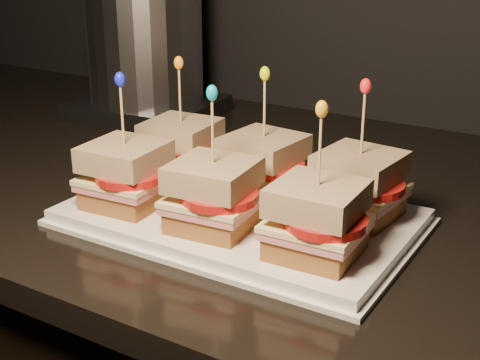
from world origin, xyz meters
The scene contains 48 objects.
granite_slab centered at (-0.09, 1.64, 0.89)m, with size 2.38×0.75×0.03m, color black.
platter centered at (0.03, 1.49, 0.92)m, with size 0.39×0.24×0.02m, color white.
platter_rim centered at (0.03, 1.49, 0.91)m, with size 0.40×0.25×0.01m, color white.
sandwich_0_bread_bot centered at (-0.09, 1.55, 0.94)m, with size 0.08×0.08×0.02m, color brown.
sandwich_0_ham centered at (-0.09, 1.55, 0.96)m, with size 0.09×0.09×0.01m, color #C66562.
sandwich_0_cheese centered at (-0.09, 1.55, 0.96)m, with size 0.09×0.09×0.01m, color #FFE79D.
sandwich_0_tomato centered at (-0.08, 1.54, 0.97)m, with size 0.08×0.08×0.01m, color #B41714.
sandwich_0_bread_top centered at (-0.09, 1.55, 0.99)m, with size 0.08×0.08×0.03m, color #512A0D.
sandwich_0_pick centered at (-0.09, 1.55, 1.03)m, with size 0.00×0.00×0.09m, color tan.
sandwich_0_frill centered at (-0.09, 1.55, 1.08)m, with size 0.01×0.01×0.02m, color orange.
sandwich_1_bread_bot centered at (0.03, 1.55, 0.94)m, with size 0.08×0.08×0.02m, color brown.
sandwich_1_ham centered at (0.03, 1.55, 0.96)m, with size 0.09×0.09×0.01m, color #C66562.
sandwich_1_cheese centered at (0.03, 1.55, 0.96)m, with size 0.09×0.09×0.01m, color #FFE79D.
sandwich_1_tomato centered at (0.05, 1.54, 0.97)m, with size 0.08×0.08×0.01m, color #B41714.
sandwich_1_bread_top centered at (0.03, 1.55, 0.99)m, with size 0.08×0.08×0.03m, color #512A0D.
sandwich_1_pick centered at (0.03, 1.55, 1.03)m, with size 0.00×0.00×0.09m, color tan.
sandwich_1_frill centered at (0.03, 1.55, 1.08)m, with size 0.01×0.01×0.02m, color #DDE70A.
sandwich_2_bread_bot centered at (0.16, 1.55, 0.94)m, with size 0.08×0.08×0.02m, color brown.
sandwich_2_ham centered at (0.16, 1.55, 0.96)m, with size 0.09×0.09×0.01m, color #C66562.
sandwich_2_cheese centered at (0.16, 1.55, 0.96)m, with size 0.09×0.09×0.01m, color #FFE79D.
sandwich_2_tomato centered at (0.17, 1.54, 0.97)m, with size 0.08×0.08×0.01m, color #B41714.
sandwich_2_bread_top centered at (0.16, 1.55, 0.99)m, with size 0.08×0.08×0.03m, color #512A0D.
sandwich_2_pick centered at (0.16, 1.55, 1.03)m, with size 0.00×0.00×0.09m, color tan.
sandwich_2_frill centered at (0.16, 1.55, 1.08)m, with size 0.01×0.01×0.02m, color red.
sandwich_3_bread_bot centered at (-0.09, 1.44, 0.94)m, with size 0.08×0.08×0.02m, color brown.
sandwich_3_ham centered at (-0.09, 1.44, 0.96)m, with size 0.09×0.09×0.01m, color #C66562.
sandwich_3_cheese centered at (-0.09, 1.44, 0.96)m, with size 0.09×0.09×0.01m, color #FFE79D.
sandwich_3_tomato centered at (-0.08, 1.43, 0.97)m, with size 0.08×0.08×0.01m, color #B41714.
sandwich_3_bread_top centered at (-0.09, 1.44, 0.99)m, with size 0.08×0.08×0.03m, color #512A0D.
sandwich_3_pick centered at (-0.09, 1.44, 1.03)m, with size 0.00×0.00×0.09m, color tan.
sandwich_3_frill centered at (-0.09, 1.44, 1.08)m, with size 0.01×0.01×0.02m, color #151DD7.
sandwich_4_bread_bot centered at (0.03, 1.44, 0.94)m, with size 0.08×0.08×0.02m, color brown.
sandwich_4_ham centered at (0.03, 1.44, 0.96)m, with size 0.09×0.09×0.01m, color #C66562.
sandwich_4_cheese centered at (0.03, 1.44, 0.96)m, with size 0.09×0.09×0.01m, color #FFE79D.
sandwich_4_tomato centered at (0.05, 1.43, 0.97)m, with size 0.08×0.08×0.01m, color #B41714.
sandwich_4_bread_top centered at (0.03, 1.44, 0.99)m, with size 0.08×0.08×0.03m, color #512A0D.
sandwich_4_pick centered at (0.03, 1.44, 1.03)m, with size 0.00×0.00×0.09m, color tan.
sandwich_4_frill centered at (0.03, 1.44, 1.08)m, with size 0.01×0.01×0.02m, color #0D9AB5.
sandwich_5_bread_bot centered at (0.16, 1.44, 0.94)m, with size 0.08×0.08×0.02m, color brown.
sandwich_5_ham centered at (0.16, 1.44, 0.96)m, with size 0.09×0.09×0.01m, color #C66562.
sandwich_5_cheese centered at (0.16, 1.44, 0.96)m, with size 0.09×0.09×0.01m, color #FFE79D.
sandwich_5_tomato centered at (0.17, 1.43, 0.97)m, with size 0.08×0.08×0.01m, color #B41714.
sandwich_5_bread_top centered at (0.16, 1.44, 0.99)m, with size 0.08×0.08×0.03m, color #512A0D.
sandwich_5_pick centered at (0.16, 1.44, 1.03)m, with size 0.00×0.00×0.09m, color tan.
sandwich_5_frill centered at (0.16, 1.44, 1.08)m, with size 0.01×0.01×0.02m, color orange.
appliance_base centered at (-0.35, 1.81, 0.93)m, with size 0.24×0.20×0.03m, color #262628.
appliance_body centered at (-0.35, 1.81, 1.07)m, with size 0.20×0.20×0.26m, color silver.
appliance centered at (-0.35, 1.81, 1.07)m, with size 0.24×0.20×0.31m, color silver, non-canonical shape.
Camera 1 is at (0.40, 0.89, 1.24)m, focal length 50.00 mm.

